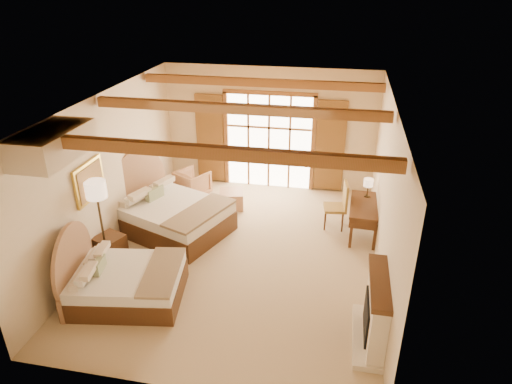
% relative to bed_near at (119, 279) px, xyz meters
% --- Properties ---
extents(floor, '(7.00, 7.00, 0.00)m').
position_rel_bed_near_xyz_m(floor, '(1.79, 1.77, -0.38)').
color(floor, tan).
rests_on(floor, ground).
extents(wall_back, '(5.50, 0.00, 5.50)m').
position_rel_bed_near_xyz_m(wall_back, '(1.79, 5.27, 1.22)').
color(wall_back, beige).
rests_on(wall_back, ground).
extents(wall_left, '(0.00, 7.00, 7.00)m').
position_rel_bed_near_xyz_m(wall_left, '(-0.96, 1.77, 1.22)').
color(wall_left, beige).
rests_on(wall_left, ground).
extents(wall_right, '(0.00, 7.00, 7.00)m').
position_rel_bed_near_xyz_m(wall_right, '(4.54, 1.77, 1.22)').
color(wall_right, beige).
rests_on(wall_right, ground).
extents(ceiling, '(7.00, 7.00, 0.00)m').
position_rel_bed_near_xyz_m(ceiling, '(1.79, 1.77, 2.82)').
color(ceiling, '#B27A31').
rests_on(ceiling, ground).
extents(ceiling_beams, '(5.39, 4.60, 0.18)m').
position_rel_bed_near_xyz_m(ceiling_beams, '(1.79, 1.77, 2.70)').
color(ceiling_beams, brown).
rests_on(ceiling_beams, ceiling).
extents(french_doors, '(3.95, 0.08, 2.60)m').
position_rel_bed_near_xyz_m(french_doors, '(1.79, 5.21, 0.87)').
color(french_doors, white).
rests_on(french_doors, ground).
extents(fireplace, '(0.46, 1.40, 1.16)m').
position_rel_bed_near_xyz_m(fireplace, '(4.39, -0.23, 0.13)').
color(fireplace, beige).
rests_on(fireplace, ground).
extents(painting, '(0.06, 0.95, 0.75)m').
position_rel_bed_near_xyz_m(painting, '(-0.91, 1.02, 1.37)').
color(painting, gold).
rests_on(painting, wall_left).
extents(canopy_valance, '(0.70, 1.40, 0.45)m').
position_rel_bed_near_xyz_m(canopy_valance, '(-0.61, -0.23, 2.57)').
color(canopy_valance, beige).
rests_on(canopy_valance, ceiling).
extents(bed_near, '(2.13, 1.72, 1.26)m').
position_rel_bed_near_xyz_m(bed_near, '(0.00, 0.00, 0.00)').
color(bed_near, '#4D2C16').
rests_on(bed_near, floor).
extents(bed_far, '(2.85, 2.42, 1.50)m').
position_rel_bed_near_xyz_m(bed_far, '(-0.03, 2.39, 0.07)').
color(bed_far, '#4D2C16').
rests_on(bed_far, floor).
extents(nightstand, '(0.65, 0.65, 0.60)m').
position_rel_bed_near_xyz_m(nightstand, '(-0.68, 0.97, -0.08)').
color(nightstand, '#4D2C16').
rests_on(nightstand, floor).
extents(floor_lamp, '(0.39, 0.39, 1.84)m').
position_rel_bed_near_xyz_m(floor_lamp, '(-0.71, 0.86, 1.18)').
color(floor_lamp, '#392E1B').
rests_on(floor_lamp, floor).
extents(armchair, '(1.01, 1.02, 0.68)m').
position_rel_bed_near_xyz_m(armchair, '(-0.05, 4.25, -0.04)').
color(armchair, '#AB7750').
rests_on(armchair, floor).
extents(ottoman, '(0.70, 0.70, 0.42)m').
position_rel_bed_near_xyz_m(ottoman, '(1.10, 3.79, -0.17)').
color(ottoman, '#A17050').
rests_on(ottoman, floor).
extents(desk, '(0.64, 1.39, 0.74)m').
position_rel_bed_near_xyz_m(desk, '(4.26, 3.10, 0.01)').
color(desk, '#4D2C16').
rests_on(desk, floor).
extents(desk_chair, '(0.55, 0.55, 1.11)m').
position_rel_bed_near_xyz_m(desk_chair, '(3.67, 3.28, -0.04)').
color(desk_chair, olive).
rests_on(desk_chair, floor).
extents(desk_lamp, '(0.21, 0.21, 0.43)m').
position_rel_bed_near_xyz_m(desk_lamp, '(4.33, 3.50, 0.68)').
color(desk_lamp, '#392E1B').
rests_on(desk_lamp, desk).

